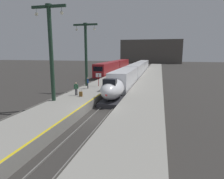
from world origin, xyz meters
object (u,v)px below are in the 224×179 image
object	(u,v)px
highspeed_train_main	(136,71)
passenger_mid_platform	(88,82)
rolling_suitcase	(81,94)
departure_info_board	(99,77)
passenger_near_edge	(76,88)
regional_train_adjacent	(115,66)
station_column_near	(51,45)
station_column_mid	(86,49)

from	to	relation	value
highspeed_train_main	passenger_mid_platform	bearing A→B (deg)	-103.06
rolling_suitcase	departure_info_board	distance (m)	8.00
departure_info_board	passenger_near_edge	bearing A→B (deg)	-95.00
highspeed_train_main	rolling_suitcase	distance (m)	26.44
regional_train_adjacent	departure_info_board	xyz separation A→B (m)	(4.26, -31.10, 0.43)
passenger_mid_platform	passenger_near_edge	bearing A→B (deg)	-86.49
highspeed_train_main	passenger_mid_platform	xyz separation A→B (m)	(-4.80, -20.71, 0.08)
station_column_near	highspeed_train_main	bearing A→B (deg)	78.46
departure_info_board	station_column_near	bearing A→B (deg)	-100.94
passenger_mid_platform	station_column_mid	bearing A→B (deg)	114.73
passenger_mid_platform	station_column_near	bearing A→B (deg)	-97.61
station_column_near	passenger_mid_platform	distance (m)	9.78
passenger_near_edge	rolling_suitcase	xyz separation A→B (m)	(0.81, -0.45, -0.69)
station_column_mid	highspeed_train_main	bearing A→B (deg)	72.16
regional_train_adjacent	rolling_suitcase	distance (m)	39.26
regional_train_adjacent	passenger_mid_platform	world-z (taller)	regional_train_adjacent
highspeed_train_main	regional_train_adjacent	distance (m)	15.17
highspeed_train_main	passenger_near_edge	size ratio (longest dim) A/B	33.41
rolling_suitcase	station_column_near	bearing A→B (deg)	-128.98
highspeed_train_main	regional_train_adjacent	world-z (taller)	regional_train_adjacent
station_column_mid	departure_info_board	world-z (taller)	station_column_mid
rolling_suitcase	departure_info_board	world-z (taller)	departure_info_board
highspeed_train_main	passenger_mid_platform	distance (m)	21.26
station_column_near	passenger_mid_platform	world-z (taller)	station_column_near
rolling_suitcase	passenger_near_edge	bearing A→B (deg)	151.09
station_column_mid	regional_train_adjacent	bearing A→B (deg)	94.04
rolling_suitcase	regional_train_adjacent	bearing A→B (deg)	96.45
rolling_suitcase	station_column_mid	bearing A→B (deg)	105.74
regional_train_adjacent	station_column_near	world-z (taller)	station_column_near
regional_train_adjacent	rolling_suitcase	bearing A→B (deg)	-83.55
highspeed_train_main	rolling_suitcase	size ratio (longest dim) A/B	57.50
regional_train_adjacent	passenger_near_edge	size ratio (longest dim) A/B	21.66
regional_train_adjacent	passenger_near_edge	bearing A→B (deg)	-84.66
station_column_mid	passenger_near_edge	xyz separation A→B (m)	(1.40, -7.40, -4.98)
passenger_mid_platform	rolling_suitcase	size ratio (longest dim) A/B	1.72
highspeed_train_main	station_column_near	size ratio (longest dim) A/B	5.38
highspeed_train_main	passenger_mid_platform	world-z (taller)	highspeed_train_main
regional_train_adjacent	station_column_near	bearing A→B (deg)	-86.98
passenger_mid_platform	departure_info_board	world-z (taller)	departure_info_board
passenger_mid_platform	departure_info_board	distance (m)	2.67
rolling_suitcase	departure_info_board	bearing A→B (deg)	91.12
departure_info_board	highspeed_train_main	bearing A→B (deg)	78.11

